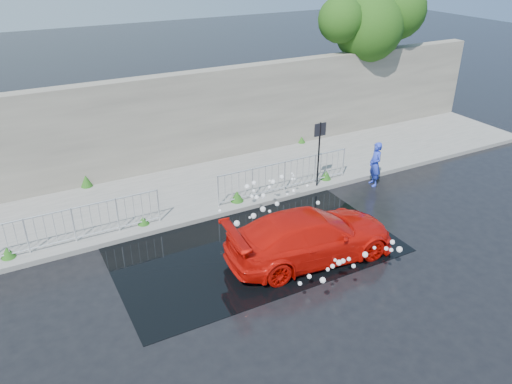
{
  "coord_description": "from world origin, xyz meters",
  "views": [
    {
      "loc": [
        -5.18,
        -9.86,
        7.96
      ],
      "look_at": [
        1.28,
        2.21,
        1.0
      ],
      "focal_mm": 35.0,
      "sensor_mm": 36.0,
      "label": 1
    }
  ],
  "objects": [
    {
      "name": "sign_post",
      "position": [
        4.2,
        3.1,
        1.72
      ],
      "size": [
        0.45,
        0.06,
        2.5
      ],
      "color": "black",
      "rests_on": "ground"
    },
    {
      "name": "tree",
      "position": [
        9.78,
        7.41,
        4.82
      ],
      "size": [
        5.21,
        2.97,
        6.46
      ],
      "color": "#332114",
      "rests_on": "ground"
    },
    {
      "name": "railing_right",
      "position": [
        3.0,
        3.35,
        0.74
      ],
      "size": [
        5.05,
        0.05,
        1.1
      ],
      "color": "silver",
      "rests_on": "pavement"
    },
    {
      "name": "pavement",
      "position": [
        0.0,
        5.0,
        0.07
      ],
      "size": [
        30.0,
        4.0,
        0.15
      ],
      "primitive_type": "cube",
      "color": "slate",
      "rests_on": "ground"
    },
    {
      "name": "weeds",
      "position": [
        -0.22,
        4.59,
        0.33
      ],
      "size": [
        12.17,
        3.93,
        0.43
      ],
      "color": "#174412",
      "rests_on": "pavement"
    },
    {
      "name": "red_car",
      "position": [
        1.64,
        -0.31,
        0.69
      ],
      "size": [
        4.93,
        2.34,
        1.39
      ],
      "primitive_type": "imported",
      "rotation": [
        0.0,
        0.0,
        1.49
      ],
      "color": "red",
      "rests_on": "ground"
    },
    {
      "name": "ground",
      "position": [
        0.0,
        0.0,
        0.0
      ],
      "size": [
        90.0,
        90.0,
        0.0
      ],
      "primitive_type": "plane",
      "color": "black",
      "rests_on": "ground"
    },
    {
      "name": "water_spray",
      "position": [
        1.63,
        0.71,
        0.68
      ],
      "size": [
        3.51,
        5.44,
        1.0
      ],
      "color": "white",
      "rests_on": "ground"
    },
    {
      "name": "puddle",
      "position": [
        0.5,
        1.0,
        0.01
      ],
      "size": [
        8.0,
        5.0,
        0.01
      ],
      "primitive_type": "cube",
      "color": "black",
      "rests_on": "ground"
    },
    {
      "name": "curb",
      "position": [
        0.0,
        3.0,
        0.08
      ],
      "size": [
        30.0,
        0.25,
        0.16
      ],
      "primitive_type": "cube",
      "color": "slate",
      "rests_on": "ground"
    },
    {
      "name": "retaining_wall",
      "position": [
        0.0,
        7.2,
        1.9
      ],
      "size": [
        30.0,
        0.6,
        3.5
      ],
      "primitive_type": "cube",
      "color": "#655F55",
      "rests_on": "pavement"
    },
    {
      "name": "railing_left",
      "position": [
        -4.0,
        3.35,
        0.74
      ],
      "size": [
        5.05,
        0.05,
        1.1
      ],
      "color": "silver",
      "rests_on": "pavement"
    },
    {
      "name": "person",
      "position": [
        6.23,
        2.46,
        0.81
      ],
      "size": [
        0.53,
        0.67,
        1.62
      ],
      "primitive_type": "imported",
      "rotation": [
        0.0,
        0.0,
        -1.83
      ],
      "color": "blue",
      "rests_on": "ground"
    }
  ]
}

